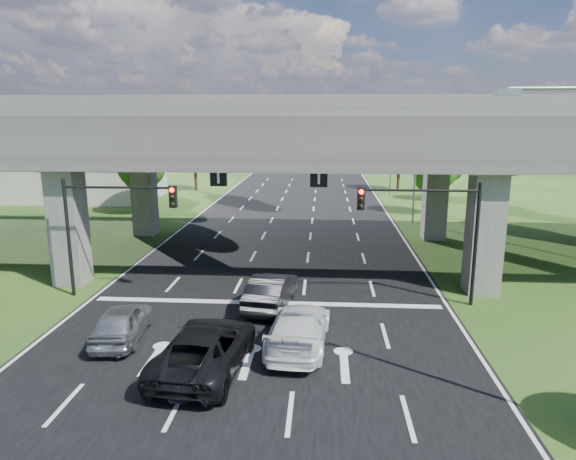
# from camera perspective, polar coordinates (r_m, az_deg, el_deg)

# --- Properties ---
(ground) EXTENTS (160.00, 160.00, 0.00)m
(ground) POSITION_cam_1_polar(r_m,az_deg,el_deg) (22.28, -3.47, -11.30)
(ground) COLOR #233F14
(ground) RESTS_ON ground
(road) EXTENTS (18.00, 120.00, 0.03)m
(road) POSITION_cam_1_polar(r_m,az_deg,el_deg) (31.63, -1.15, -3.98)
(road) COLOR black
(road) RESTS_ON ground
(overpass) EXTENTS (80.00, 15.00, 10.00)m
(overpass) POSITION_cam_1_polar(r_m,az_deg,el_deg) (32.34, -0.89, 10.61)
(overpass) COLOR #353230
(overpass) RESTS_ON ground
(warehouse) EXTENTS (20.00, 10.00, 4.00)m
(warehouse) POSITION_cam_1_polar(r_m,az_deg,el_deg) (62.62, -23.47, 5.07)
(warehouse) COLOR #9E9E99
(warehouse) RESTS_ON ground
(signal_right) EXTENTS (5.76, 0.54, 6.00)m
(signal_right) POSITION_cam_1_polar(r_m,az_deg,el_deg) (25.15, 15.59, 1.04)
(signal_right) COLOR black
(signal_right) RESTS_ON ground
(signal_left) EXTENTS (5.76, 0.54, 6.00)m
(signal_left) POSITION_cam_1_polar(r_m,az_deg,el_deg) (26.79, -19.31, 1.47)
(signal_left) COLOR black
(signal_left) RESTS_ON ground
(streetlight_far) EXTENTS (3.38, 0.25, 10.00)m
(streetlight_far) POSITION_cam_1_polar(r_m,az_deg,el_deg) (44.93, 13.54, 8.15)
(streetlight_far) COLOR gray
(streetlight_far) RESTS_ON ground
(streetlight_beyond) EXTENTS (3.38, 0.25, 10.00)m
(streetlight_beyond) POSITION_cam_1_polar(r_m,az_deg,el_deg) (60.74, 11.07, 9.31)
(streetlight_beyond) COLOR gray
(streetlight_beyond) RESTS_ON ground
(tree_left_near) EXTENTS (4.50, 4.50, 7.80)m
(tree_left_near) POSITION_cam_1_polar(r_m,az_deg,el_deg) (49.30, -15.96, 7.18)
(tree_left_near) COLOR black
(tree_left_near) RESTS_ON ground
(tree_left_mid) EXTENTS (3.91, 3.90, 6.76)m
(tree_left_mid) POSITION_cam_1_polar(r_m,az_deg,el_deg) (57.87, -16.07, 7.25)
(tree_left_mid) COLOR black
(tree_left_mid) RESTS_ON ground
(tree_left_far) EXTENTS (4.80, 4.80, 8.32)m
(tree_left_far) POSITION_cam_1_polar(r_m,az_deg,el_deg) (64.27, -10.29, 8.87)
(tree_left_far) COLOR black
(tree_left_far) RESTS_ON ground
(tree_right_near) EXTENTS (4.20, 4.20, 7.28)m
(tree_right_near) POSITION_cam_1_polar(r_m,az_deg,el_deg) (49.51, 16.09, 6.81)
(tree_right_near) COLOR black
(tree_right_near) RESTS_ON ground
(tree_right_mid) EXTENTS (3.91, 3.90, 6.76)m
(tree_right_mid) POSITION_cam_1_polar(r_m,az_deg,el_deg) (57.97, 17.37, 7.17)
(tree_right_mid) COLOR black
(tree_right_mid) RESTS_ON ground
(tree_right_far) EXTENTS (4.50, 4.50, 7.80)m
(tree_right_far) POSITION_cam_1_polar(r_m,az_deg,el_deg) (65.02, 12.33, 8.54)
(tree_right_far) COLOR black
(tree_right_far) RESTS_ON ground
(car_silver) EXTENTS (2.17, 4.50, 1.48)m
(car_silver) POSITION_cam_1_polar(r_m,az_deg,el_deg) (22.33, -17.95, -9.72)
(car_silver) COLOR #A8A9AF
(car_silver) RESTS_ON road
(car_dark) EXTENTS (2.34, 5.07, 1.61)m
(car_dark) POSITION_cam_1_polar(r_m,az_deg,el_deg) (24.72, -1.90, -6.76)
(car_dark) COLOR black
(car_dark) RESTS_ON road
(car_white) EXTENTS (2.63, 5.66, 1.60)m
(car_white) POSITION_cam_1_polar(r_m,az_deg,el_deg) (20.65, 1.19, -10.76)
(car_white) COLOR silver
(car_white) RESTS_ON road
(car_trailing) EXTENTS (3.26, 6.15, 1.65)m
(car_trailing) POSITION_cam_1_polar(r_m,az_deg,el_deg) (19.12, -9.19, -12.84)
(car_trailing) COLOR black
(car_trailing) RESTS_ON road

